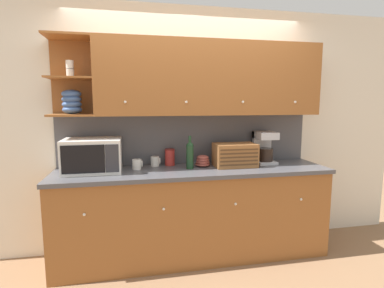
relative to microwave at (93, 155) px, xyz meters
name	(u,v)px	position (x,y,z in m)	size (l,w,h in m)	color
ground_plane	(188,242)	(0.98, 0.23, -1.09)	(24.00, 24.00, 0.00)	#896647
wall_back	(188,129)	(0.98, 0.26, 0.21)	(5.14, 0.06, 2.60)	silver
counter_unit	(194,213)	(0.98, -0.07, -0.62)	(2.76, 0.63, 0.93)	#935628
backsplash_panel	(188,139)	(0.98, 0.23, 0.11)	(2.74, 0.01, 0.54)	#4C4C51
upper_cabinets	(206,79)	(1.14, 0.07, 0.74)	(2.74, 0.34, 0.74)	#935628
microwave	(93,155)	(0.00, 0.00, 0.00)	(0.54, 0.40, 0.32)	silver
mug	(137,164)	(0.42, 0.03, -0.11)	(0.10, 0.09, 0.10)	silver
mug_blue_second	(155,161)	(0.61, 0.14, -0.11)	(0.10, 0.09, 0.10)	silver
storage_canister	(170,157)	(0.77, 0.16, -0.07)	(0.11, 0.11, 0.18)	#B22D28
wine_bottle	(190,154)	(0.95, -0.05, -0.01)	(0.07, 0.07, 0.34)	#19381E
bowl_stack_on_counter	(203,161)	(1.10, 0.03, -0.11)	(0.16, 0.16, 0.12)	#9E473D
bread_box	(235,155)	(1.43, -0.04, -0.04)	(0.43, 0.27, 0.24)	#996033
coffee_maker	(264,147)	(1.81, 0.08, 0.02)	(0.21, 0.24, 0.35)	#B7B7BC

